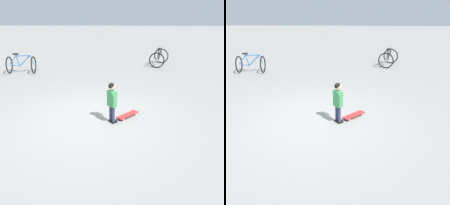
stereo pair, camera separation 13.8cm
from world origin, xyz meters
TOP-DOWN VIEW (x-y plane):
  - ground_plane at (0.00, 0.00)m, footprint 50.00×50.00m
  - child_person at (0.17, 0.60)m, footprint 0.40×0.27m
  - skateboard at (-0.14, 1.01)m, footprint 0.61×0.62m
  - bicycle_near at (-4.34, -3.28)m, footprint 0.75×1.10m
  - bicycle_far at (-5.73, 2.76)m, footprint 1.26×1.05m

SIDE VIEW (x-z plane):
  - ground_plane at x=0.00m, z-range 0.00..0.00m
  - skateboard at x=-0.14m, z-range 0.02..0.10m
  - bicycle_near at x=-4.34m, z-range -0.04..0.80m
  - bicycle_far at x=-5.73m, z-range -0.04..0.80m
  - child_person at x=0.17m, z-range 0.13..1.19m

